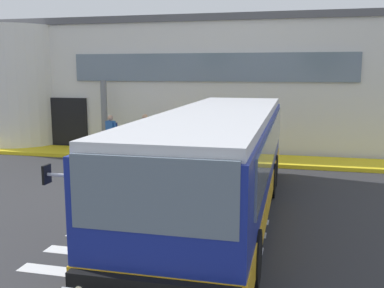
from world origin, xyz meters
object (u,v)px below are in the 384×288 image
object	(u,v)px
bus_main_foreground	(219,165)
safety_bollard_yellow	(227,155)
entry_support_column	(104,115)
passenger_near_column	(111,132)
passenger_by_doorway	(145,131)
passenger_at_curb_edge	(170,132)

from	to	relation	value
bus_main_foreground	safety_bollard_yellow	distance (m)	5.97
bus_main_foreground	safety_bollard_yellow	xyz separation A→B (m)	(-0.71, 5.86, -0.88)
entry_support_column	passenger_near_column	bearing A→B (deg)	-54.33
passenger_by_doorway	passenger_at_curb_edge	size ratio (longest dim) A/B	1.00
passenger_near_column	passenger_at_curb_edge	bearing A→B (deg)	20.18
passenger_near_column	safety_bollard_yellow	size ratio (longest dim) A/B	1.86
passenger_by_doorway	bus_main_foreground	bearing A→B (deg)	-58.26
entry_support_column	passenger_near_column	distance (m)	1.51
entry_support_column	passenger_at_curb_edge	world-z (taller)	entry_support_column
bus_main_foreground	passenger_near_column	distance (m)	8.70
bus_main_foreground	safety_bollard_yellow	bearing A→B (deg)	96.94
safety_bollard_yellow	bus_main_foreground	bearing A→B (deg)	-83.06
entry_support_column	safety_bollard_yellow	size ratio (longest dim) A/B	3.42
passenger_by_doorway	safety_bollard_yellow	bearing A→B (deg)	-20.52
passenger_at_curb_edge	entry_support_column	bearing A→B (deg)	174.86
bus_main_foreground	entry_support_column	bearing A→B (deg)	130.57
safety_bollard_yellow	passenger_by_doorway	bearing A→B (deg)	159.48
entry_support_column	bus_main_foreground	distance (m)	10.09
passenger_at_curb_edge	safety_bollard_yellow	bearing A→B (deg)	-29.16
bus_main_foreground	passenger_at_curb_edge	distance (m)	8.14
safety_bollard_yellow	passenger_near_column	bearing A→B (deg)	172.43
passenger_near_column	safety_bollard_yellow	distance (m)	5.12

